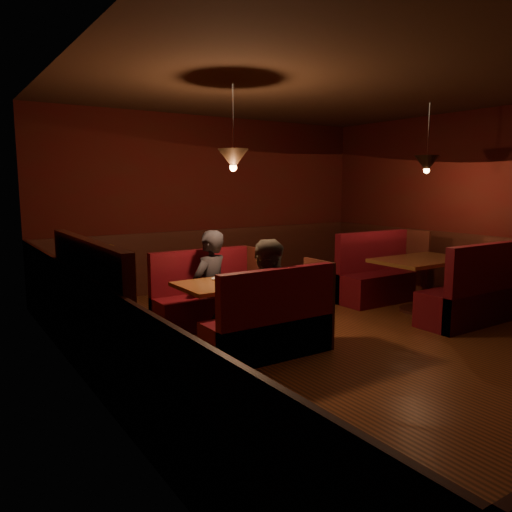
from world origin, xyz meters
TOP-DOWN VIEW (x-y plane):
  - room at (-0.28, 0.05)m, footprint 6.02×7.02m
  - main_table at (-1.21, 0.71)m, footprint 1.27×0.77m
  - main_bench_far at (-1.20, 1.43)m, footprint 1.40×0.50m
  - main_bench_near at (-1.20, -0.02)m, footprint 1.40×0.50m
  - second_table at (1.62, 0.37)m, footprint 1.33×0.85m
  - second_bench_far at (1.65, 1.16)m, footprint 1.47×0.55m
  - second_bench_near at (1.65, -0.43)m, footprint 1.47×0.55m
  - diner_a at (-1.23, 1.28)m, footprint 0.68×0.57m
  - diner_b at (-1.09, 0.15)m, footprint 0.85×0.72m

SIDE VIEW (x-z plane):
  - main_bench_far at x=-1.20m, z-range -0.17..0.78m
  - main_bench_near at x=-1.20m, z-range -0.17..0.78m
  - second_bench_far at x=1.65m, z-range -0.19..0.86m
  - second_bench_near at x=1.65m, z-range -0.19..0.86m
  - main_table at x=-1.21m, z-range 0.08..0.97m
  - second_table at x=1.62m, z-range 0.18..0.93m
  - diner_b at x=-1.09m, z-range 0.00..1.56m
  - diner_a at x=-1.23m, z-range 0.00..1.57m
  - room at x=-0.28m, z-range -0.41..2.51m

